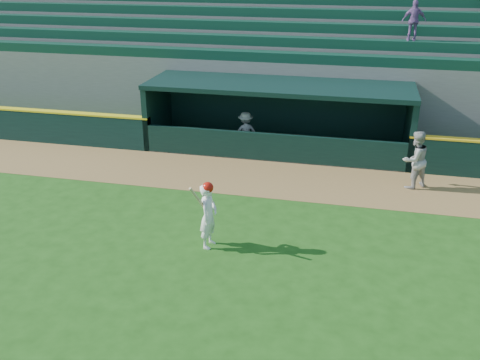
% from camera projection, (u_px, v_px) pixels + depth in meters
% --- Properties ---
extents(ground, '(120.00, 120.00, 0.00)m').
position_uv_depth(ground, '(225.00, 255.00, 12.84)').
color(ground, '#1D4C13').
rests_on(ground, ground).
extents(warning_track, '(40.00, 3.00, 0.01)m').
position_uv_depth(warning_track, '(263.00, 178.00, 17.23)').
color(warning_track, olive).
rests_on(warning_track, ground).
extents(dugout_player_front, '(1.12, 1.08, 1.81)m').
position_uv_depth(dugout_player_front, '(415.00, 160.00, 16.22)').
color(dugout_player_front, '#9E9E99').
rests_on(dugout_player_front, ground).
extents(dugout_player_inside, '(1.10, 0.89, 1.48)m').
position_uv_depth(dugout_player_inside, '(245.00, 132.00, 19.28)').
color(dugout_player_inside, '#A0A09B').
rests_on(dugout_player_inside, ground).
extents(dugout, '(9.40, 2.80, 2.46)m').
position_uv_depth(dugout, '(279.00, 112.00, 19.49)').
color(dugout, slate).
rests_on(dugout, ground).
extents(stands, '(34.50, 6.25, 7.45)m').
position_uv_depth(stands, '(297.00, 61.00, 23.18)').
color(stands, slate).
rests_on(stands, ground).
extents(batter_at_plate, '(0.57, 0.76, 1.73)m').
position_uv_depth(batter_at_plate, '(208.00, 215.00, 12.92)').
color(batter_at_plate, white).
rests_on(batter_at_plate, ground).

